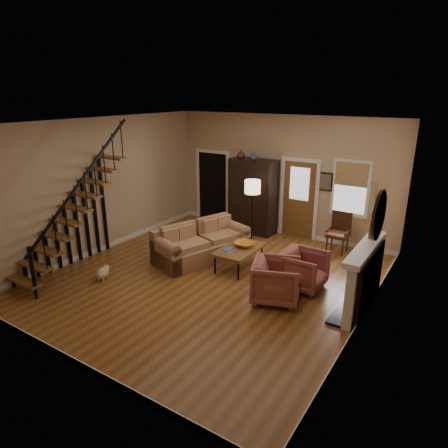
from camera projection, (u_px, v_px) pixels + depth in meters
The scene contains 15 objects.
room at pixel (236, 192), 9.86m from camera, with size 7.00×7.33×3.30m.
staircase at pixel (69, 202), 8.60m from camera, with size 0.94×2.80×3.20m, color brown, non-canonical shape.
fireplace at pixel (366, 272), 7.27m from camera, with size 0.33×1.95×2.30m.
armoire at pixel (253, 196), 11.25m from camera, with size 1.30×0.60×2.10m, color black, non-canonical shape.
vase_a at pixel (241, 154), 10.98m from camera, with size 0.24×0.24×0.25m, color #4C2619.
vase_b at pixel (254, 156), 10.78m from camera, with size 0.20×0.20×0.21m, color #334C60.
sofa at pixel (202, 243), 9.56m from camera, with size 0.99×2.28×0.85m, color #A17049, non-canonical shape.
coffee_table at pixel (239, 258), 9.14m from camera, with size 0.75×1.28×0.49m, color brown, non-canonical shape.
bowl at pixel (245, 244), 9.13m from camera, with size 0.44×0.44×0.11m, color orange.
books at pixel (228, 250), 8.87m from camera, with size 0.24×0.32×0.06m, color beige, non-canonical shape.
armchair_left at pixel (276, 281), 7.68m from camera, with size 0.88×0.90×0.82m, color maroon.
armchair_right at pixel (303, 270), 8.18m from camera, with size 0.84×0.87×0.79m, color maroon.
floor_lamp at pixel (252, 214), 10.26m from camera, with size 0.40×0.40×1.76m, color black, non-canonical shape.
side_chair at pixel (338, 233), 9.96m from camera, with size 0.54×0.54×1.02m, color #382111, non-canonical shape.
dog at pixel (103, 274), 8.58m from camera, with size 0.24×0.40×0.29m, color beige, non-canonical shape.
Camera 1 is at (4.53, -6.47, 3.89)m, focal length 32.00 mm.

